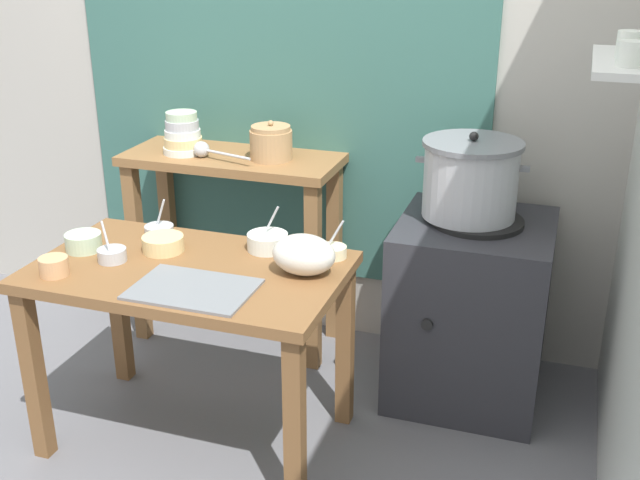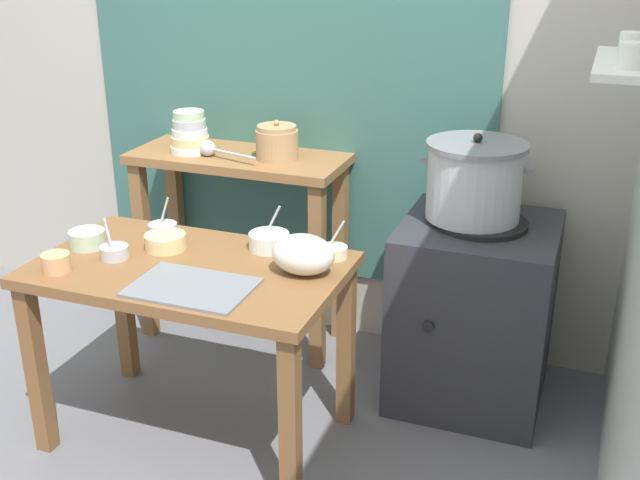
# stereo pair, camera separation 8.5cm
# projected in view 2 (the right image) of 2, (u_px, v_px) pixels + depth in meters

# --- Properties ---
(ground_plane) EXTENTS (9.00, 9.00, 0.00)m
(ground_plane) POSITION_uv_depth(u_px,v_px,m) (221.00, 447.00, 2.95)
(ground_plane) COLOR slate
(wall_back) EXTENTS (4.40, 0.12, 2.60)m
(wall_back) POSITION_uv_depth(u_px,v_px,m) (339.00, 57.00, 3.38)
(wall_back) COLOR #B2ADA3
(wall_back) RESTS_ON ground
(prep_table) EXTENTS (1.10, 0.66, 0.72)m
(prep_table) POSITION_uv_depth(u_px,v_px,m) (191.00, 293.00, 2.80)
(prep_table) COLOR brown
(prep_table) RESTS_ON ground
(back_shelf_table) EXTENTS (0.96, 0.40, 0.90)m
(back_shelf_table) POSITION_uv_depth(u_px,v_px,m) (240.00, 202.00, 3.51)
(back_shelf_table) COLOR olive
(back_shelf_table) RESTS_ON ground
(stove_block) EXTENTS (0.60, 0.61, 0.78)m
(stove_block) POSITION_uv_depth(u_px,v_px,m) (473.00, 312.00, 3.15)
(stove_block) COLOR #2D2D33
(stove_block) RESTS_ON ground
(steamer_pot) EXTENTS (0.43, 0.39, 0.34)m
(steamer_pot) POSITION_uv_depth(u_px,v_px,m) (475.00, 180.00, 2.97)
(steamer_pot) COLOR #B7BABF
(steamer_pot) RESTS_ON stove_block
(clay_pot) EXTENTS (0.18, 0.18, 0.17)m
(clay_pot) POSITION_uv_depth(u_px,v_px,m) (277.00, 142.00, 3.33)
(clay_pot) COLOR tan
(clay_pot) RESTS_ON back_shelf_table
(bowl_stack_enamel) EXTENTS (0.18, 0.18, 0.18)m
(bowl_stack_enamel) POSITION_uv_depth(u_px,v_px,m) (190.00, 134.00, 3.43)
(bowl_stack_enamel) COLOR silver
(bowl_stack_enamel) RESTS_ON back_shelf_table
(ladle) EXTENTS (0.30, 0.11, 0.07)m
(ladle) POSITION_uv_depth(u_px,v_px,m) (210.00, 149.00, 3.38)
(ladle) COLOR #B7BABF
(ladle) RESTS_ON back_shelf_table
(serving_tray) EXTENTS (0.40, 0.28, 0.01)m
(serving_tray) POSITION_uv_depth(u_px,v_px,m) (192.00, 287.00, 2.57)
(serving_tray) COLOR slate
(serving_tray) RESTS_ON prep_table
(plastic_bag) EXTENTS (0.22, 0.17, 0.14)m
(plastic_bag) POSITION_uv_depth(u_px,v_px,m) (303.00, 254.00, 2.66)
(plastic_bag) COLOR silver
(plastic_bag) RESTS_ON prep_table
(prep_bowl_0) EXTENTS (0.15, 0.15, 0.06)m
(prep_bowl_0) POSITION_uv_depth(u_px,v_px,m) (165.00, 241.00, 2.88)
(prep_bowl_0) COLOR #E5C684
(prep_bowl_0) RESTS_ON prep_table
(prep_bowl_1) EXTENTS (0.10, 0.10, 0.15)m
(prep_bowl_1) POSITION_uv_depth(u_px,v_px,m) (114.00, 251.00, 2.80)
(prep_bowl_1) COLOR #B7BABF
(prep_bowl_1) RESTS_ON prep_table
(prep_bowl_2) EXTENTS (0.10, 0.10, 0.06)m
(prep_bowl_2) POSITION_uv_depth(u_px,v_px,m) (56.00, 262.00, 2.69)
(prep_bowl_2) COLOR tan
(prep_bowl_2) RESTS_ON prep_table
(prep_bowl_3) EXTENTS (0.15, 0.15, 0.17)m
(prep_bowl_3) POSITION_uv_depth(u_px,v_px,m) (269.00, 240.00, 2.88)
(prep_bowl_3) COLOR silver
(prep_bowl_3) RESTS_ON prep_table
(prep_bowl_4) EXTENTS (0.13, 0.13, 0.06)m
(prep_bowl_4) POSITION_uv_depth(u_px,v_px,m) (87.00, 238.00, 2.90)
(prep_bowl_4) COLOR #B7D1AD
(prep_bowl_4) RESTS_ON prep_table
(prep_bowl_5) EXTENTS (0.11, 0.11, 0.15)m
(prep_bowl_5) POSITION_uv_depth(u_px,v_px,m) (163.00, 228.00, 3.02)
(prep_bowl_5) COLOR #B7BABF
(prep_bowl_5) RESTS_ON prep_table
(prep_bowl_6) EXTENTS (0.10, 0.10, 0.14)m
(prep_bowl_6) POSITION_uv_depth(u_px,v_px,m) (334.00, 251.00, 2.81)
(prep_bowl_6) COLOR beige
(prep_bowl_6) RESTS_ON prep_table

